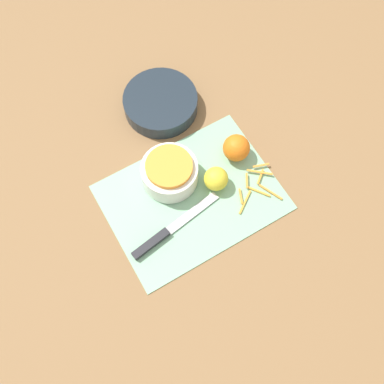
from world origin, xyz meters
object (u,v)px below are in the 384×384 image
bowl_speckled (170,172)px  orange_left (236,148)px  lemon (215,177)px  bowl_dark (161,103)px  knife (161,236)px

bowl_speckled → orange_left: size_ratio=2.03×
orange_left → lemon: orange_left is taller
bowl_dark → lemon: size_ratio=3.28×
knife → orange_left: size_ratio=3.67×
bowl_speckled → orange_left: 0.19m
knife → orange_left: (0.29, 0.10, 0.03)m
bowl_speckled → bowl_dark: bowl_speckled is taller
orange_left → lemon: bearing=-154.7°
bowl_speckled → knife: 0.17m
bowl_dark → orange_left: size_ratio=2.87×
knife → orange_left: 0.30m
orange_left → lemon: size_ratio=1.14×
orange_left → lemon: (-0.09, -0.04, -0.00)m
bowl_speckled → lemon: 0.12m
bowl_speckled → lemon: bearing=-36.6°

